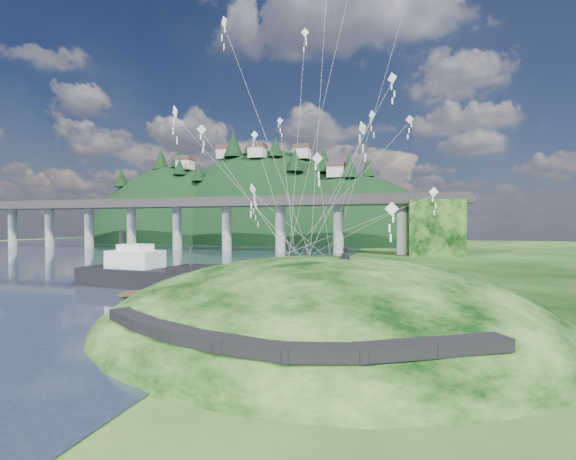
# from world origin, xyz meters

# --- Properties ---
(ground) EXTENTS (320.00, 320.00, 0.00)m
(ground) POSITION_xyz_m (0.00, 0.00, 0.00)
(ground) COLOR black
(ground) RESTS_ON ground
(grass_hill) EXTENTS (36.00, 32.00, 13.00)m
(grass_hill) POSITION_xyz_m (8.00, 2.00, -1.50)
(grass_hill) COLOR black
(grass_hill) RESTS_ON ground
(footpath) EXTENTS (22.29, 5.84, 0.83)m
(footpath) POSITION_xyz_m (7.46, -9.74, 2.08)
(footpath) COLOR black
(footpath) RESTS_ON ground
(bridge) EXTENTS (160.00, 11.00, 15.00)m
(bridge) POSITION_xyz_m (-26.46, 70.07, 9.70)
(bridge) COLOR #2D2B2B
(bridge) RESTS_ON ground
(far_ridge) EXTENTS (153.00, 70.00, 94.50)m
(far_ridge) POSITION_xyz_m (-43.58, 122.17, -7.44)
(far_ridge) COLOR black
(far_ridge) RESTS_ON ground
(work_barge) EXTENTS (19.27, 6.42, 6.64)m
(work_barge) POSITION_xyz_m (-14.71, 12.01, 1.66)
(work_barge) COLOR black
(work_barge) RESTS_ON ground
(wooden_dock) EXTENTS (12.70, 5.79, 0.91)m
(wooden_dock) POSITION_xyz_m (-7.54, 7.70, 0.40)
(wooden_dock) COLOR #3C2D18
(wooden_dock) RESTS_ON ground
(kite_flyers) EXTENTS (4.29, 3.05, 1.89)m
(kite_flyers) POSITION_xyz_m (8.72, 1.77, 5.90)
(kite_flyers) COLOR #292D37
(kite_flyers) RESTS_ON ground
(kite_swarm) EXTENTS (18.91, 16.95, 20.86)m
(kite_swarm) POSITION_xyz_m (7.09, 1.18, 16.36)
(kite_swarm) COLOR white
(kite_swarm) RESTS_ON ground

